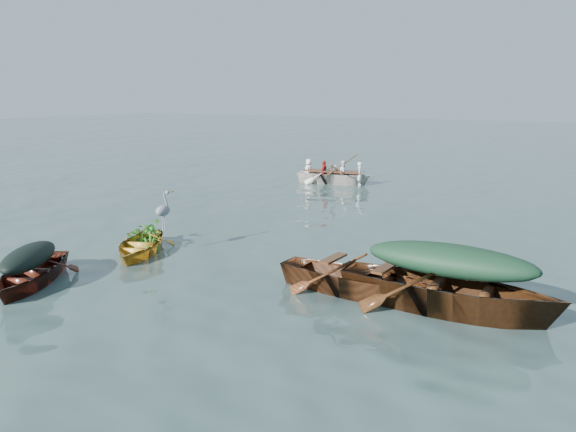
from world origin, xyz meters
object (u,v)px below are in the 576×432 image
green_tarp_boat (447,312)px  dark_covered_boat (31,285)px  rowed_boat (334,184)px  open_wooden_boat (358,295)px  heron (163,217)px  yellow_dinghy (140,254)px

green_tarp_boat → dark_covered_boat: bearing=110.0°
dark_covered_boat → rowed_boat: size_ratio=0.79×
open_wooden_boat → heron: (-4.76, 0.22, 0.83)m
green_tarp_boat → heron: 6.39m
yellow_dinghy → dark_covered_boat: dark_covered_boat is taller
open_wooden_boat → dark_covered_boat: bearing=118.6°
yellow_dinghy → green_tarp_boat: green_tarp_boat is taller
dark_covered_boat → green_tarp_boat: (7.01, 2.64, 0.00)m
green_tarp_boat → rowed_boat: 13.30m
yellow_dinghy → green_tarp_boat: (6.78, 0.11, 0.00)m
yellow_dinghy → dark_covered_boat: bearing=-123.9°
dark_covered_boat → rowed_boat: (-0.48, 13.63, 0.00)m
yellow_dinghy → heron: 1.00m
dark_covered_boat → open_wooden_boat: bearing=-5.2°
yellow_dinghy → heron: (0.46, 0.31, 0.83)m
heron → rowed_boat: bearing=67.2°
rowed_boat → heron: (1.16, -10.79, 0.83)m
rowed_boat → dark_covered_boat: bearing=173.1°
dark_covered_boat → open_wooden_boat: size_ratio=0.78×
green_tarp_boat → open_wooden_boat: (-1.57, -0.02, 0.00)m
open_wooden_boat → green_tarp_boat: bearing=-86.6°
green_tarp_boat → yellow_dinghy: bearing=90.3°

